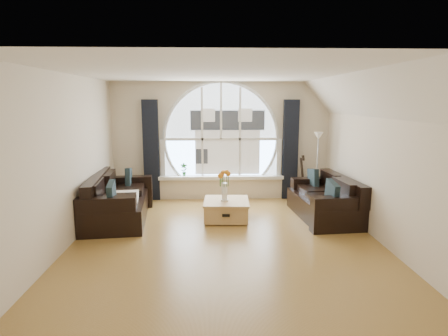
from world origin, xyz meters
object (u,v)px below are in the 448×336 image
Objects in this scene: coffee_chest at (226,209)px; floor_lamp at (317,168)px; sofa_right at (324,198)px; guitar at (301,177)px; sofa_left at (119,200)px; potted_plant at (184,169)px; vase_flowers at (225,181)px.

coffee_chest is 0.54× the size of floor_lamp.
guitar is at bearing 90.37° from sofa_right.
sofa_left is 3.97m from sofa_right.
sofa_right is 1.92m from coffee_chest.
floor_lamp reaches higher than sofa_left.
guitar is 3.49× the size of potted_plant.
floor_lamp is 3.02m from potted_plant.
guitar is at bearing 37.66° from vase_flowers.
vase_flowers is at bearing -139.78° from coffee_chest.
potted_plant is at bearing 119.12° from vase_flowers.
sofa_right is 1.74× the size of guitar.
guitar is at bearing -3.73° from potted_plant.
floor_lamp is (4.12, 1.05, 0.40)m from sofa_left.
coffee_chest is 1.22× the size of vase_flowers.
floor_lamp reaches higher than sofa_right.
guitar reaches higher than sofa_right.
guitar is (-0.12, 1.35, 0.13)m from sofa_right.
coffee_chest is (2.06, -0.03, -0.19)m from sofa_left.
sofa_right is at bearing -5.98° from sofa_left.
coffee_chest is at bearing -6.89° from sofa_left.
floor_lamp is at bearing -9.13° from potted_plant.
coffee_chest is 2.82× the size of potted_plant.
sofa_right is at bearing -106.89° from guitar.
potted_plant is (-2.83, 1.52, 0.30)m from sofa_right.
floor_lamp is at bearing 8.25° from sofa_left.
floor_lamp is (2.06, 1.08, 0.59)m from coffee_chest.
sofa_left is at bearing 178.36° from vase_flowers.
vase_flowers reaches higher than guitar.
coffee_chest is (-1.91, -0.03, -0.19)m from sofa_right.
potted_plant is (-2.70, 0.18, 0.17)m from guitar.
sofa_right is at bearing -98.17° from floor_lamp.
coffee_chest is at bearing 37.19° from vase_flowers.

